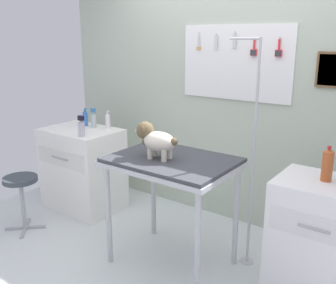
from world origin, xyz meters
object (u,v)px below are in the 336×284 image
grooming_arm (252,165)px  conditioner_bottle (93,119)px  cabinet_right (322,237)px  stool (21,187)px  grooming_table (172,170)px  soda_bottle (327,165)px  dog (155,139)px  counter_left (83,169)px

grooming_arm → conditioner_bottle: bearing=177.5°
cabinet_right → stool: cabinet_right is taller
grooming_table → soda_bottle: bearing=20.2°
dog → stool: 1.53m
grooming_arm → stool: grooming_arm is taller
soda_bottle → grooming_arm: bearing=-179.0°
grooming_arm → counter_left: (-1.90, -0.05, -0.41)m
cabinet_right → soda_bottle: soda_bottle is taller
grooming_table → dog: dog is taller
soda_bottle → stool: bearing=-163.1°
grooming_arm → soda_bottle: bearing=1.0°
counter_left → stool: counter_left is taller
grooming_table → cabinet_right: (1.06, 0.36, -0.39)m
cabinet_right → stool: 2.65m
grooming_arm → soda_bottle: grooming_arm is taller
grooming_table → counter_left: bearing=167.1°
stool → grooming_arm: bearing=21.0°
cabinet_right → stool: size_ratio=1.56×
grooming_arm → stool: bearing=-159.0°
grooming_arm → soda_bottle: (0.55, 0.01, 0.11)m
counter_left → cabinet_right: counter_left is taller
soda_bottle → grooming_table: bearing=-159.8°
grooming_table → counter_left: grooming_table is taller
cabinet_right → conditioner_bottle: 2.47m
grooming_table → conditioner_bottle: conditioner_bottle is taller
dog → counter_left: (-1.30, 0.39, -0.62)m
grooming_arm → cabinet_right: bearing=-1.2°
grooming_arm → dog: bearing=-143.9°
conditioner_bottle → stool: bearing=-98.9°
grooming_arm → stool: (-1.97, -0.75, -0.41)m
grooming_table → cabinet_right: size_ratio=1.14×
grooming_table → dog: 0.27m
grooming_arm → dog: (-0.60, -0.44, 0.21)m
conditioner_bottle → soda_bottle: size_ratio=0.84×
grooming_table → grooming_arm: 0.62m
stool → conditioner_bottle: conditioner_bottle is taller
grooming_table → stool: (-1.48, -0.38, -0.38)m
grooming_table → stool: bearing=-165.5°
counter_left → conditioner_bottle: conditioner_bottle is taller
grooming_arm → counter_left: 1.94m
dog → cabinet_right: dog is taller
counter_left → stool: size_ratio=1.62×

